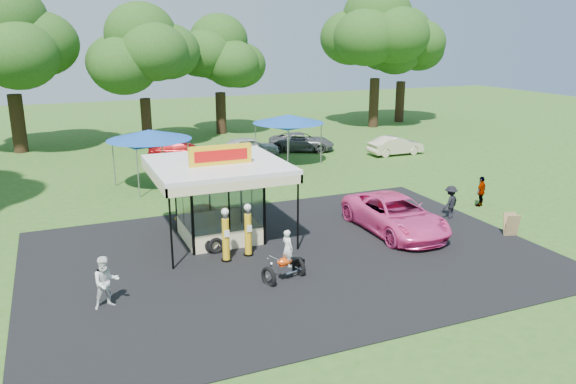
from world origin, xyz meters
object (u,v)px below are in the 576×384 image
at_px(motorcycle, 286,260).
at_px(bg_car_c, 249,147).
at_px(bg_car_b, 182,151).
at_px(gas_pump_left, 226,236).
at_px(gas_pump_right, 248,231).
at_px(spectator_east_a, 450,202).
at_px(gas_station_kiosk, 219,199).
at_px(kiosk_car, 206,213).
at_px(bg_car_e, 396,146).
at_px(tent_west, 149,135).
at_px(spectator_west, 106,282).
at_px(bg_car_d, 301,142).
at_px(tent_east, 288,119).
at_px(a_frame_sign, 511,225).
at_px(spectator_east_b, 481,191).
at_px(pink_sedan, 395,215).

xyz_separation_m(motorcycle, bg_car_c, (5.49, 20.02, -0.00)).
bearing_deg(bg_car_b, gas_pump_left, -168.00).
height_order(gas_pump_right, spectator_east_a, gas_pump_right).
relative_size(gas_station_kiosk, kiosk_car, 1.92).
bearing_deg(bg_car_c, bg_car_e, -112.70).
relative_size(kiosk_car, tent_west, 0.59).
bearing_deg(gas_pump_left, bg_car_c, 68.35).
bearing_deg(tent_west, bg_car_b, 63.40).
relative_size(spectator_west, bg_car_c, 0.40).
distance_m(bg_car_b, bg_car_d, 9.00).
xyz_separation_m(bg_car_d, tent_east, (-2.58, -3.60, 2.34)).
xyz_separation_m(gas_pump_right, spectator_west, (-5.61, -2.38, -0.16)).
height_order(gas_station_kiosk, bg_car_d, gas_station_kiosk).
bearing_deg(a_frame_sign, bg_car_c, 123.40).
xyz_separation_m(gas_station_kiosk, motorcycle, (1.03, -4.97, -1.03)).
bearing_deg(spectator_east_a, kiosk_car, -41.46).
relative_size(kiosk_car, spectator_west, 1.61).
height_order(bg_car_e, tent_east, tent_east).
bearing_deg(spectator_east_b, motorcycle, -7.40).
bearing_deg(gas_station_kiosk, a_frame_sign, -21.62).
distance_m(gas_pump_left, pink_sedan, 7.89).
relative_size(spectator_west, tent_east, 0.37).
height_order(motorcycle, bg_car_b, motorcycle).
bearing_deg(spectator_east_b, spectator_east_a, -5.70).
height_order(gas_pump_right, bg_car_c, gas_pump_right).
height_order(spectator_east_a, bg_car_d, spectator_east_a).
xyz_separation_m(gas_station_kiosk, kiosk_car, (-0.00, 2.21, -1.30)).
bearing_deg(bg_car_c, spectator_east_a, -170.68).
bearing_deg(kiosk_car, tent_west, 9.03).
relative_size(gas_station_kiosk, bg_car_b, 1.15).
height_order(gas_station_kiosk, pink_sedan, gas_station_kiosk).
bearing_deg(gas_station_kiosk, tent_east, 55.55).
height_order(gas_station_kiosk, spectator_east_b, gas_station_kiosk).
xyz_separation_m(spectator_east_b, tent_east, (-5.23, 12.84, 2.24)).
height_order(bg_car_b, bg_car_d, bg_car_b).
height_order(kiosk_car, bg_car_e, bg_car_e).
bearing_deg(a_frame_sign, gas_pump_left, -171.27).
bearing_deg(a_frame_sign, gas_pump_right, -173.18).
height_order(motorcycle, bg_car_d, motorcycle).
relative_size(gas_pump_left, tent_west, 0.46).
distance_m(a_frame_sign, bg_car_e, 17.23).
xyz_separation_m(spectator_west, tent_west, (3.91, 14.43, 2.13)).
xyz_separation_m(gas_pump_right, bg_car_b, (1.46, 18.34, -0.35)).
xyz_separation_m(spectator_east_a, tent_west, (-12.04, 11.39, 2.20)).
relative_size(gas_station_kiosk, tent_west, 1.14).
bearing_deg(a_frame_sign, kiosk_car, 168.23).
distance_m(a_frame_sign, bg_car_c, 20.40).
bearing_deg(bg_car_e, gas_pump_right, 131.28).
height_order(bg_car_b, bg_car_c, bg_car_c).
distance_m(spectator_east_a, tent_west, 16.72).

